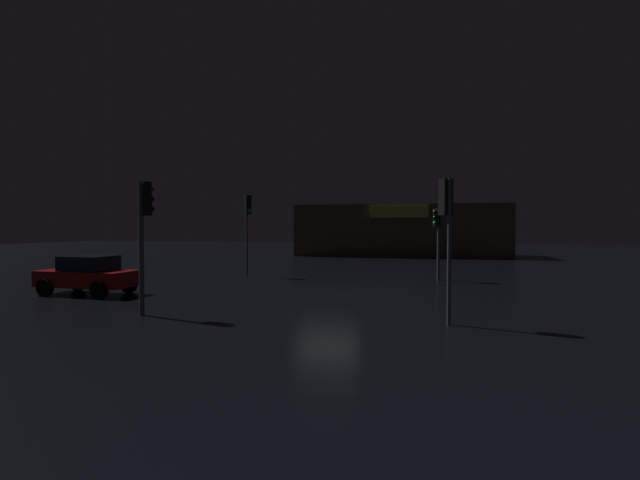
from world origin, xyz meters
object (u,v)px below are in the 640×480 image
traffic_signal_main (437,230)px  traffic_signal_cross_right (446,214)px  car_near (88,275)px  traffic_signal_cross_left (144,223)px  traffic_signal_opposite (248,215)px  store_building (401,230)px

traffic_signal_main → traffic_signal_cross_right: (-0.01, -10.86, 0.54)m
car_near → traffic_signal_cross_right: bearing=-10.6°
traffic_signal_cross_left → traffic_signal_opposite: bearing=95.7°
store_building → traffic_signal_cross_left: bearing=-100.8°
store_building → traffic_signal_cross_left: size_ratio=4.68×
traffic_signal_main → car_near: 16.24m
store_building → traffic_signal_cross_right: store_building is taller
store_building → traffic_signal_opposite: size_ratio=4.32×
traffic_signal_main → traffic_signal_opposite: size_ratio=0.82×
traffic_signal_opposite → traffic_signal_main: bearing=1.2°
traffic_signal_cross_right → traffic_signal_main: bearing=90.0°
traffic_signal_cross_left → car_near: (-4.79, 3.32, -2.06)m
store_building → traffic_signal_main: bearing=-81.8°
traffic_signal_cross_left → traffic_signal_cross_right: (9.06, 0.72, 0.25)m
traffic_signal_cross_left → traffic_signal_cross_right: bearing=4.5°
store_building → car_near: (-10.93, -28.78, -1.59)m
traffic_signal_cross_left → store_building: bearing=79.2°
car_near → traffic_signal_main: bearing=30.8°
traffic_signal_main → traffic_signal_cross_right: traffic_signal_cross_right is taller
traffic_signal_cross_left → traffic_signal_cross_right: size_ratio=1.01×
store_building → traffic_signal_opposite: (-7.26, -20.74, 1.00)m
traffic_signal_cross_left → traffic_signal_cross_right: traffic_signal_cross_left is taller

